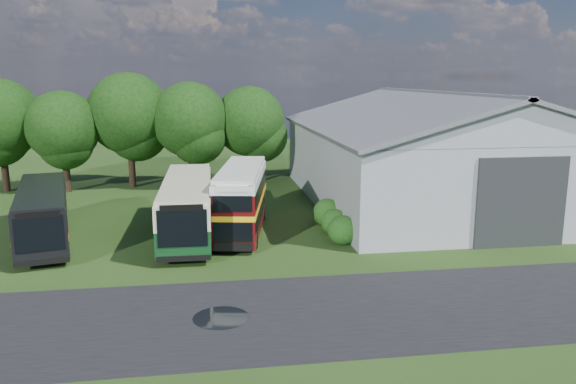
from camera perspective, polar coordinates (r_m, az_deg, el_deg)
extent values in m
plane|color=#1B3410|center=(25.31, -3.61, -9.70)|extent=(120.00, 120.00, 0.00)
cube|color=black|center=(23.02, 4.70, -11.97)|extent=(60.00, 8.00, 0.02)
cylinder|color=black|center=(22.47, -6.81, -12.62)|extent=(2.20, 2.20, 0.01)
cube|color=gray|center=(43.48, 14.47, 2.73)|extent=(18.00, 24.00, 5.50)
cube|color=#2D3033|center=(32.94, 22.62, -1.01)|extent=(5.20, 0.18, 5.00)
cylinder|color=black|center=(51.15, -26.80, 1.96)|extent=(0.56, 0.56, 3.42)
sphere|color=black|center=(50.71, -27.23, 6.62)|extent=(6.46, 6.46, 6.46)
cylinder|color=black|center=(48.88, -21.56, 1.79)|extent=(0.56, 0.56, 3.06)
sphere|color=black|center=(48.43, -21.89, 6.15)|extent=(5.78, 5.78, 5.78)
cylinder|color=black|center=(49.23, -15.58, 2.56)|extent=(0.56, 0.56, 3.60)
sphere|color=black|center=(48.76, -15.86, 7.67)|extent=(6.80, 6.80, 6.80)
cylinder|color=black|center=(47.91, -9.76, 2.41)|extent=(0.56, 0.56, 3.31)
sphere|color=black|center=(47.44, -9.93, 7.24)|extent=(6.26, 6.26, 6.26)
cylinder|color=black|center=(48.86, -3.87, 2.64)|extent=(0.56, 0.56, 3.17)
sphere|color=black|center=(48.41, -3.93, 7.17)|extent=(5.98, 5.98, 5.98)
sphere|color=#194714|center=(31.82, 5.55, -5.23)|extent=(1.70, 1.70, 1.70)
sphere|color=#194714|center=(33.68, 4.72, -4.26)|extent=(1.60, 1.60, 1.60)
sphere|color=#194714|center=(35.56, 3.98, -3.39)|extent=(1.80, 1.80, 1.80)
cube|color=#0E3618|center=(33.47, -10.19, -1.28)|extent=(2.98, 12.10, 3.00)
cube|color=#4B0A0C|center=(33.50, -4.73, -0.58)|extent=(3.91, 9.55, 3.71)
cube|color=black|center=(34.64, -23.64, -1.89)|extent=(5.03, 11.40, 2.76)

